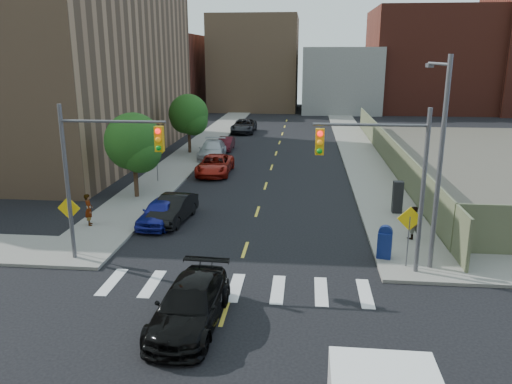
% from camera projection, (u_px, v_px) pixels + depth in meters
% --- Properties ---
extents(ground, '(160.00, 160.00, 0.00)m').
position_uv_depth(ground, '(215.00, 343.00, 16.06)').
color(ground, black).
rests_on(ground, ground).
extents(sidewalk_nw, '(3.50, 73.00, 0.15)m').
position_uv_depth(sidewalk_nw, '(213.00, 135.00, 56.58)').
color(sidewalk_nw, gray).
rests_on(sidewalk_nw, ground).
extents(sidewalk_ne, '(3.50, 73.00, 0.15)m').
position_uv_depth(sidewalk_ne, '(351.00, 138.00, 55.09)').
color(sidewalk_ne, gray).
rests_on(sidewalk_ne, ground).
extents(fence_north, '(0.12, 44.00, 2.50)m').
position_uv_depth(fence_north, '(388.00, 150.00, 41.65)').
color(fence_north, '#585F42').
rests_on(fence_north, ground).
extents(building_nw, '(22.00, 30.00, 16.00)m').
position_uv_depth(building_nw, '(32.00, 66.00, 44.82)').
color(building_nw, '#8C6B4C').
rests_on(building_nw, ground).
extents(bg_bldg_west, '(14.00, 18.00, 12.00)m').
position_uv_depth(bg_bldg_west, '(160.00, 73.00, 83.70)').
color(bg_bldg_west, '#592319').
rests_on(bg_bldg_west, ground).
extents(bg_bldg_midwest, '(14.00, 16.00, 15.00)m').
position_uv_depth(bg_bldg_midwest, '(255.00, 63.00, 83.68)').
color(bg_bldg_midwest, '#8C6B4C').
rests_on(bg_bldg_midwest, ground).
extents(bg_bldg_center, '(12.00, 16.00, 10.00)m').
position_uv_depth(bg_bldg_center, '(340.00, 80.00, 81.08)').
color(bg_bldg_center, gray).
rests_on(bg_bldg_center, ground).
extents(bg_bldg_east, '(18.00, 18.00, 16.00)m').
position_uv_depth(bg_bldg_east, '(427.00, 60.00, 80.84)').
color(bg_bldg_east, '#592319').
rests_on(bg_bldg_east, ground).
extents(signal_nw, '(4.59, 0.30, 7.00)m').
position_uv_depth(signal_nw, '(99.00, 163.00, 21.19)').
color(signal_nw, '#59595E').
rests_on(signal_nw, ground).
extents(signal_ne, '(4.59, 0.30, 7.00)m').
position_uv_depth(signal_ne, '(386.00, 169.00, 20.03)').
color(signal_ne, '#59595E').
rests_on(signal_ne, ground).
extents(streetlight_ne, '(0.25, 3.70, 9.00)m').
position_uv_depth(streetlight_ne, '(439.00, 149.00, 20.50)').
color(streetlight_ne, '#59595E').
rests_on(streetlight_ne, ground).
extents(warn_sign_nw, '(1.06, 0.06, 2.83)m').
position_uv_depth(warn_sign_nw, '(70.00, 215.00, 22.52)').
color(warn_sign_nw, '#59595E').
rests_on(warn_sign_nw, ground).
extents(warn_sign_ne, '(1.06, 0.06, 2.83)m').
position_uv_depth(warn_sign_ne, '(409.00, 226.00, 21.07)').
color(warn_sign_ne, '#59595E').
rests_on(warn_sign_ne, ground).
extents(warn_sign_midwest, '(1.06, 0.06, 2.83)m').
position_uv_depth(warn_sign_midwest, '(157.00, 156.00, 35.46)').
color(warn_sign_midwest, '#59595E').
rests_on(warn_sign_midwest, ground).
extents(tree_west_near, '(3.66, 3.64, 5.52)m').
position_uv_depth(tree_west_near, '(134.00, 145.00, 31.29)').
color(tree_west_near, '#332114').
rests_on(tree_west_near, ground).
extents(tree_west_far, '(3.66, 3.64, 5.52)m').
position_uv_depth(tree_west_far, '(189.00, 116.00, 45.68)').
color(tree_west_far, '#332114').
rests_on(tree_west_far, ground).
extents(parked_car_blue, '(2.03, 4.29, 1.42)m').
position_uv_depth(parked_car_blue, '(161.00, 212.00, 27.13)').
color(parked_car_blue, navy).
rests_on(parked_car_blue, ground).
extents(parked_car_black, '(1.98, 4.54, 1.45)m').
position_uv_depth(parked_car_black, '(173.00, 209.00, 27.60)').
color(parked_car_black, black).
rests_on(parked_car_black, ground).
extents(parked_car_red, '(2.47, 5.30, 1.47)m').
position_uv_depth(parked_car_red, '(215.00, 165.00, 38.51)').
color(parked_car_red, maroon).
rests_on(parked_car_red, ground).
extents(parked_car_silver, '(2.53, 5.55, 1.58)m').
position_uv_depth(parked_car_silver, '(212.00, 150.00, 44.22)').
color(parked_car_silver, '#ACB0B4').
rests_on(parked_car_silver, ground).
extents(parked_car_white, '(1.89, 3.97, 1.31)m').
position_uv_depth(parked_car_white, '(213.00, 151.00, 44.39)').
color(parked_car_white, silver).
rests_on(parked_car_white, ground).
extents(parked_car_maroon, '(1.37, 3.84, 1.26)m').
position_uv_depth(parked_car_maroon, '(226.00, 144.00, 48.12)').
color(parked_car_maroon, '#3F0C13').
rests_on(parked_car_maroon, ground).
extents(parked_car_grey, '(2.66, 5.68, 1.57)m').
position_uv_depth(parked_car_grey, '(244.00, 126.00, 58.91)').
color(parked_car_grey, black).
rests_on(parked_car_grey, ground).
extents(black_sedan, '(2.33, 5.26, 1.50)m').
position_uv_depth(black_sedan, '(190.00, 305.00, 16.98)').
color(black_sedan, black).
rests_on(black_sedan, ground).
extents(mailbox, '(0.71, 0.60, 1.52)m').
position_uv_depth(mailbox, '(385.00, 242.00, 22.26)').
color(mailbox, navy).
rests_on(mailbox, sidewalk_ne).
extents(payphone, '(0.56, 0.46, 1.85)m').
position_uv_depth(payphone, '(398.00, 197.00, 28.60)').
color(payphone, black).
rests_on(payphone, sidewalk_ne).
extents(pedestrian_west, '(0.64, 0.74, 1.72)m').
position_uv_depth(pedestrian_west, '(89.00, 210.00, 26.52)').
color(pedestrian_west, gray).
rests_on(pedestrian_west, sidewalk_nw).
extents(pedestrian_east, '(0.98, 0.87, 1.66)m').
position_uv_depth(pedestrian_east, '(413.00, 223.00, 24.56)').
color(pedestrian_east, gray).
rests_on(pedestrian_east, sidewalk_ne).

